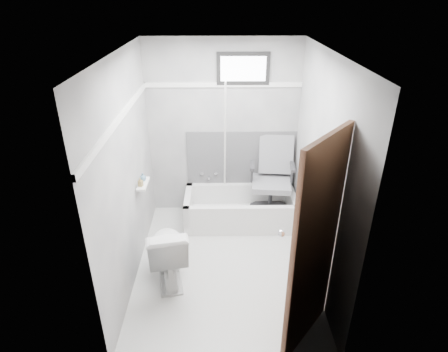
{
  "coord_description": "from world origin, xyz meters",
  "views": [
    {
      "loc": [
        -0.05,
        -3.45,
        2.91
      ],
      "look_at": [
        0.0,
        0.35,
        1.0
      ],
      "focal_mm": 30.0,
      "sensor_mm": 36.0,
      "label": 1
    }
  ],
  "objects_px": {
    "door": "(357,273)",
    "bathtub": "(240,208)",
    "office_chair": "(272,179)",
    "soap_bottle_a": "(140,182)",
    "toilet": "(167,251)",
    "soap_bottle_b": "(143,177)"
  },
  "relations": [
    {
      "from": "bathtub",
      "to": "soap_bottle_b",
      "type": "distance_m",
      "value": 1.48
    },
    {
      "from": "office_chair",
      "to": "door",
      "type": "xyz_separation_m",
      "value": [
        0.34,
        -2.26,
        0.36
      ]
    },
    {
      "from": "office_chair",
      "to": "soap_bottle_b",
      "type": "bearing_deg",
      "value": -154.92
    },
    {
      "from": "soap_bottle_a",
      "to": "soap_bottle_b",
      "type": "distance_m",
      "value": 0.14
    },
    {
      "from": "bathtub",
      "to": "soap_bottle_a",
      "type": "distance_m",
      "value": 1.54
    },
    {
      "from": "bathtub",
      "to": "soap_bottle_a",
      "type": "height_order",
      "value": "soap_bottle_a"
    },
    {
      "from": "office_chair",
      "to": "soap_bottle_a",
      "type": "bearing_deg",
      "value": -150.55
    },
    {
      "from": "door",
      "to": "soap_bottle_a",
      "type": "distance_m",
      "value": 2.47
    },
    {
      "from": "office_chair",
      "to": "soap_bottle_b",
      "type": "xyz_separation_m",
      "value": [
        -1.58,
        -0.56,
        0.32
      ]
    },
    {
      "from": "office_chair",
      "to": "soap_bottle_a",
      "type": "relative_size",
      "value": 10.11
    },
    {
      "from": "door",
      "to": "soap_bottle_b",
      "type": "bearing_deg",
      "value": 138.46
    },
    {
      "from": "toilet",
      "to": "soap_bottle_b",
      "type": "bearing_deg",
      "value": -73.81
    },
    {
      "from": "toilet",
      "to": "office_chair",
      "type": "bearing_deg",
      "value": -148.13
    },
    {
      "from": "toilet",
      "to": "soap_bottle_a",
      "type": "distance_m",
      "value": 0.83
    },
    {
      "from": "office_chair",
      "to": "door",
      "type": "relative_size",
      "value": 0.52
    },
    {
      "from": "toilet",
      "to": "door",
      "type": "xyz_separation_m",
      "value": [
        1.6,
        -1.08,
        0.63
      ]
    },
    {
      "from": "office_chair",
      "to": "toilet",
      "type": "distance_m",
      "value": 1.75
    },
    {
      "from": "office_chair",
      "to": "door",
      "type": "bearing_deg",
      "value": -75.89
    },
    {
      "from": "bathtub",
      "to": "soap_bottle_b",
      "type": "bearing_deg",
      "value": -156.5
    },
    {
      "from": "office_chair",
      "to": "soap_bottle_a",
      "type": "height_order",
      "value": "office_chair"
    },
    {
      "from": "toilet",
      "to": "soap_bottle_a",
      "type": "xyz_separation_m",
      "value": [
        -0.32,
        0.48,
        0.6
      ]
    },
    {
      "from": "door",
      "to": "bathtub",
      "type": "bearing_deg",
      "value": 108.75
    }
  ]
}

